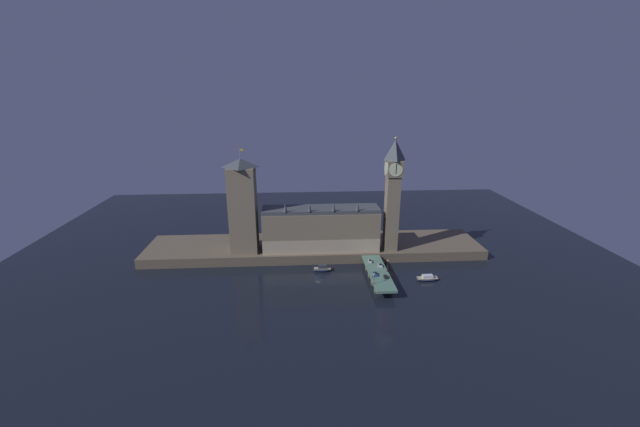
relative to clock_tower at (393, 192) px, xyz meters
The scene contains 16 objects.
ground_plane 69.84m from the clock_tower, 151.87° to the right, with size 400.00×400.00×0.00m, color black.
embankment 64.38m from the clock_tower, 164.28° to the left, with size 220.00×42.00×6.12m.
parliament_hall 50.51m from the clock_tower, behind, with size 73.39×18.49×33.16m.
clock_tower is the anchor object (origin of this frame).
victoria_tower 92.92m from the clock_tower, behind, with size 16.67×16.67×65.13m.
bridge 52.37m from the clock_tower, 113.95° to the right, with size 11.10×46.00×5.59m.
car_northbound_lead 44.80m from the clock_tower, 131.49° to the right, with size 1.88×4.01×1.57m.
car_northbound_trail 53.82m from the clock_tower, 114.69° to the right, with size 2.07×4.45×1.44m.
car_southbound_lead 55.19m from the clock_tower, 106.03° to the right, with size 1.95×3.81×1.55m.
car_southbound_trail 46.19m from the clock_tower, 114.69° to the right, with size 2.06×4.34×1.52m.
pedestrian_near_rail 56.86m from the clock_tower, 115.59° to the right, with size 0.38×0.38×1.76m.
pedestrian_mid_walk 49.61m from the clock_tower, 105.53° to the right, with size 0.38×0.38×1.71m.
street_lamp_near 60.02m from the clock_tower, 112.61° to the right, with size 1.34×0.60×6.14m.
street_lamp_mid 46.49m from the clock_tower, 105.17° to the right, with size 1.34×0.60×7.05m.
boat_upstream 63.87m from the clock_tower, 158.99° to the right, with size 11.49×4.36×4.25m.
boat_downstream 55.62m from the clock_tower, 65.25° to the right, with size 13.39×5.16×3.20m.
Camera 1 is at (-11.47, -205.06, 104.48)m, focal length 22.00 mm.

